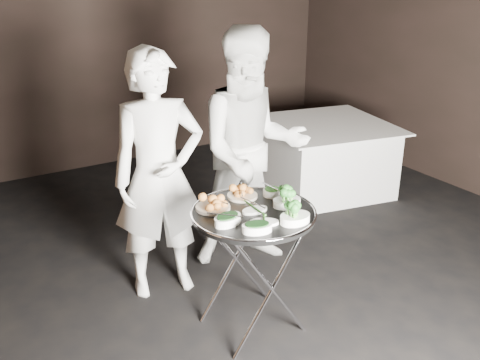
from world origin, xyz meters
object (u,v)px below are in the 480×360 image
serving_tray (253,213)px  waiter_right (252,151)px  waiter_left (159,176)px  tray_stand (253,265)px  dining_table (325,156)px

serving_tray → waiter_right: 0.87m
waiter_right → waiter_left: bearing=-160.1°
waiter_right → serving_tray: bearing=-104.1°
tray_stand → waiter_right: (0.46, 0.73, 0.44)m
serving_tray → waiter_left: 0.76m
waiter_left → tray_stand: bearing=-58.2°
waiter_left → dining_table: size_ratio=1.40×
serving_tray → tray_stand: bearing=-116.6°
tray_stand → waiter_left: (-0.29, 0.71, 0.40)m
tray_stand → dining_table: (1.84, 1.53, -0.10)m
serving_tray → dining_table: serving_tray is taller
dining_table → tray_stand: bearing=-140.4°
serving_tray → dining_table: (1.84, 1.53, -0.45)m
tray_stand → waiter_left: waiter_left is taller
serving_tray → dining_table: 2.44m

